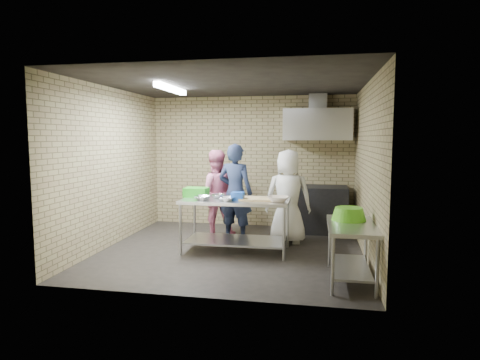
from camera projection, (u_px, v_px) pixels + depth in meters
name	position (u px, v px, depth m)	size (l,w,h in m)	color
floor	(232.00, 251.00, 6.69)	(4.20, 4.20, 0.00)	black
ceiling	(231.00, 83.00, 6.41)	(4.20, 4.20, 0.00)	black
back_wall	(251.00, 162.00, 8.51)	(4.20, 0.06, 2.70)	#958A5D
front_wall	(196.00, 182.00, 4.60)	(4.20, 0.06, 2.70)	#958A5D
left_wall	(111.00, 167.00, 6.93)	(0.06, 4.00, 2.70)	#958A5D
right_wall	(367.00, 171.00, 6.17)	(0.06, 4.00, 2.70)	#958A5D
prep_table	(236.00, 225.00, 6.62)	(1.73, 0.86, 0.86)	silver
side_counter	(351.00, 252.00, 5.25)	(0.60, 1.20, 0.75)	silver
stove	(316.00, 209.00, 8.01)	(1.20, 0.70, 0.90)	black
range_hood	(317.00, 125.00, 7.89)	(1.30, 0.60, 0.60)	silver
hood_duct	(318.00, 102.00, 7.99)	(0.35, 0.30, 0.30)	#A5A8AD
wall_shelf	(333.00, 134.00, 8.04)	(0.80, 0.20, 0.04)	#3F2B19
fluorescent_fixture	(171.00, 89.00, 6.60)	(0.10, 1.25, 0.08)	white
green_crate	(196.00, 192.00, 6.81)	(0.38, 0.29, 0.15)	green
blue_tub	(238.00, 196.00, 6.46)	(0.19, 0.19, 0.12)	blue
cutting_board	(257.00, 199.00, 6.49)	(0.53, 0.40, 0.03)	#D4BA7A
mixing_bowl_a	(203.00, 198.00, 6.47)	(0.27, 0.27, 0.07)	silver
mixing_bowl_b	(218.00, 196.00, 6.68)	(0.21, 0.21, 0.06)	silver
mixing_bowl_c	(227.00, 199.00, 6.38)	(0.25, 0.25, 0.06)	silver
ceramic_bowl	(278.00, 199.00, 6.30)	(0.33, 0.33, 0.08)	beige
green_basin	(349.00, 214.00, 5.45)	(0.46, 0.46, 0.17)	#59C626
bottle_red	(320.00, 128.00, 8.07)	(0.07, 0.07, 0.18)	#B22619
man_navy	(235.00, 193.00, 7.23)	(0.64, 0.42, 1.74)	#151936
woman_pink	(215.00, 193.00, 7.59)	(0.79, 0.62, 1.63)	pink
woman_white	(288.00, 197.00, 7.11)	(0.81, 0.52, 1.65)	white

